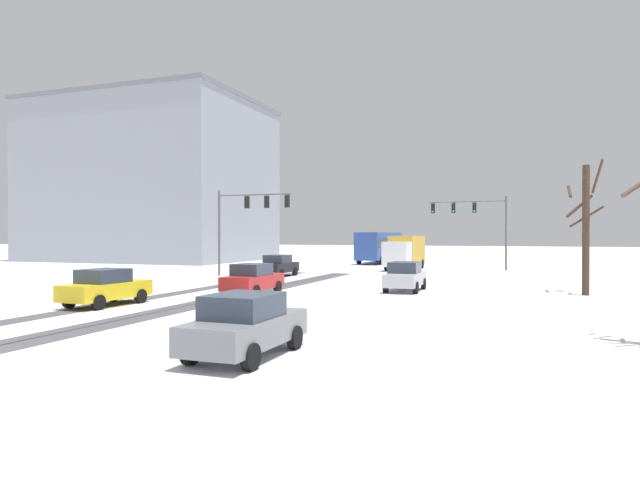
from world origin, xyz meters
name	(u,v)px	position (x,y,z in m)	size (l,w,h in m)	color
wheel_track_left_lane	(231,295)	(-2.60, 15.78, 0.00)	(0.72, 34.71, 0.01)	#4C4C51
wheel_track_right_lane	(245,296)	(-1.76, 15.78, 0.00)	(1.07, 34.71, 0.01)	#4C4C51
wheel_track_center	(179,293)	(-5.74, 15.78, 0.00)	(1.18, 34.71, 0.01)	#4C4C51
sidewalk_kerb_right	(524,311)	(11.61, 14.20, 0.06)	(4.00, 34.71, 0.12)	white
traffic_signal_near_left	(247,212)	(-7.81, 27.57, 4.79)	(6.05, 0.38, 6.50)	#56565B
traffic_signal_far_right	(474,216)	(7.50, 41.64, 4.81)	(6.80, 0.54, 6.50)	#56565B
car_black_lead	(278,266)	(-5.59, 28.27, 0.82)	(1.85, 4.11, 1.62)	black
car_silver_second	(405,276)	(5.44, 20.93, 0.82)	(1.86, 4.11, 1.62)	#B7BABF
car_red_third	(253,279)	(-1.64, 16.39, 0.82)	(1.88, 4.13, 1.62)	red
car_yellow_cab_fourth	(105,287)	(-5.66, 10.15, 0.82)	(1.97, 4.17, 1.62)	yellow
car_grey_fifth	(245,325)	(4.90, 3.19, 0.82)	(1.87, 4.12, 1.62)	slate
bus_oncoming	(379,245)	(-3.35, 50.43, 1.99)	(2.84, 11.05, 3.38)	#284793
box_truck_delivery	(405,251)	(1.67, 39.59, 1.63)	(2.52, 7.48, 3.02)	silver
bare_tree_sidewalk_mid	(585,226)	(14.57, 22.06, 3.59)	(1.91, 1.78, 6.95)	#423023
office_building_far_left_block	(152,182)	(-31.65, 47.89, 9.67)	(26.35, 19.24, 19.32)	#9399A3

